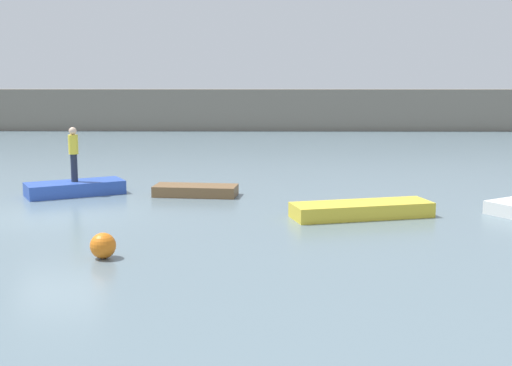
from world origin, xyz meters
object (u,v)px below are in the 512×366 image
(rowboat_yellow, at_px, (362,210))
(person_yellow_shirt, at_px, (73,151))
(rowboat_brown, at_px, (196,190))
(mooring_buoy, at_px, (103,246))
(rowboat_blue, at_px, (75,188))

(rowboat_yellow, height_order, person_yellow_shirt, person_yellow_shirt)
(rowboat_yellow, relative_size, person_yellow_shirt, 2.20)
(rowboat_brown, height_order, rowboat_yellow, rowboat_yellow)
(rowboat_yellow, xyz_separation_m, person_yellow_shirt, (-9.08, 3.47, 1.26))
(rowboat_brown, height_order, person_yellow_shirt, person_yellow_shirt)
(rowboat_yellow, height_order, mooring_buoy, mooring_buoy)
(rowboat_blue, xyz_separation_m, rowboat_brown, (4.04, -0.13, -0.05))
(person_yellow_shirt, bearing_deg, rowboat_brown, -1.84)
(rowboat_brown, relative_size, mooring_buoy, 4.71)
(rowboat_blue, bearing_deg, rowboat_yellow, -48.83)
(mooring_buoy, bearing_deg, rowboat_yellow, 35.32)
(person_yellow_shirt, xyz_separation_m, mooring_buoy, (2.74, -7.96, -1.18))
(rowboat_brown, relative_size, rowboat_yellow, 0.68)
(rowboat_brown, bearing_deg, person_yellow_shirt, -175.55)
(rowboat_brown, bearing_deg, rowboat_blue, -175.55)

